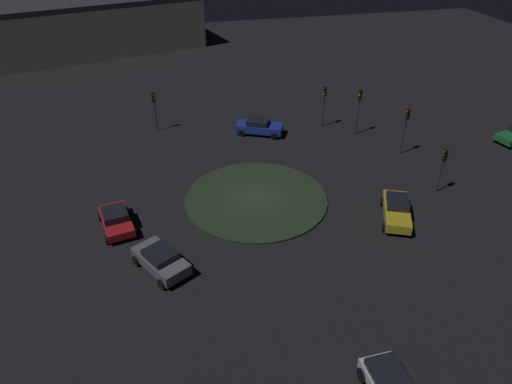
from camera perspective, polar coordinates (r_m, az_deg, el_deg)
The scene contains 12 objects.
ground_plane at distance 35.45m, azimuth 0.00°, elevation -0.92°, with size 116.60×116.60×0.00m, color black.
roundabout_island at distance 35.41m, azimuth 0.00°, elevation -0.82°, with size 11.00×11.00×0.15m, color #263823.
car_yellow at distance 34.51m, azimuth 17.08°, elevation -2.10°, with size 3.44×4.85×1.49m.
car_blue at distance 45.07m, azimuth 0.39°, elevation 8.11°, with size 4.81×3.52×1.51m.
car_red at distance 33.56m, azimuth -17.01°, elevation -3.28°, with size 2.73×4.24×1.40m.
car_grey at distance 29.35m, azimuth -11.74°, elevation -8.25°, with size 3.60×4.36×1.48m.
traffic_light_northeast at distance 46.29m, azimuth 8.47°, elevation 11.38°, with size 0.38×0.39×4.16m.
traffic_light_northeast_near at distance 45.19m, azimuth 12.67°, elevation 10.69°, with size 0.39×0.37×4.49m.
traffic_light_northwest at distance 46.08m, azimuth -12.50°, elevation 10.62°, with size 0.36×0.39×3.91m.
traffic_light_east at distance 37.79m, azimuth 22.22°, elevation 3.42°, with size 0.38×0.33×3.70m.
traffic_light_east_near at distance 42.49m, azimuth 18.12°, elevation 8.18°, with size 0.39×0.35×4.31m.
store_building at distance 74.09m, azimuth -20.40°, elevation 18.65°, with size 34.18×18.25×7.43m.
Camera 1 is at (-6.84, -28.55, 19.86)m, focal length 32.19 mm.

